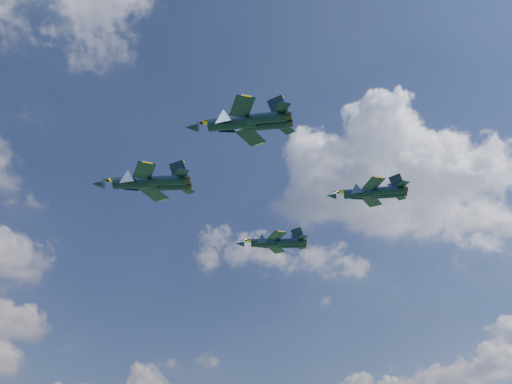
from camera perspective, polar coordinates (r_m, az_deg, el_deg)
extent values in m
cylinder|color=black|center=(99.94, -11.91, 0.91)|extent=(9.36, 7.94, 2.05)
cone|color=black|center=(101.75, -15.52, 0.82)|extent=(3.53, 3.35, 1.94)
ellipsoid|color=brown|center=(101.21, -13.94, 1.17)|extent=(3.26, 2.89, 0.94)
cube|color=black|center=(95.93, -11.13, 2.12)|extent=(4.29, 5.86, 0.21)
cube|color=black|center=(102.94, -10.16, -0.15)|extent=(6.03, 5.20, 0.21)
cube|color=black|center=(95.70, -7.46, 1.87)|extent=(2.16, 2.99, 0.16)
cube|color=black|center=(100.83, -6.93, 0.21)|extent=(3.20, 2.68, 0.16)
cube|color=black|center=(98.11, -7.77, 2.18)|extent=(3.13, 1.99, 3.43)
cube|color=black|center=(100.25, -7.54, 1.47)|extent=(2.27, 2.70, 3.43)
cylinder|color=black|center=(80.34, -2.38, 6.88)|extent=(7.76, 7.59, 1.81)
cone|color=black|center=(81.50, -6.44, 6.50)|extent=(3.07, 3.05, 1.71)
ellipsoid|color=brown|center=(81.26, -4.69, 6.99)|extent=(2.75, 2.71, 0.82)
cube|color=black|center=(77.14, -1.40, 8.52)|extent=(4.16, 5.27, 0.18)
cube|color=black|center=(83.00, -0.55, 5.60)|extent=(5.29, 4.26, 0.18)
cube|color=black|center=(77.36, 2.66, 8.43)|extent=(2.12, 2.74, 0.14)
cube|color=black|center=(81.62, 3.06, 6.29)|extent=(2.76, 2.18, 0.14)
cube|color=black|center=(79.46, 2.17, 8.57)|extent=(2.61, 1.77, 3.03)
cube|color=black|center=(81.25, 2.36, 7.65)|extent=(1.78, 2.56, 3.03)
cylinder|color=black|center=(114.66, 1.10, -5.10)|extent=(7.80, 6.50, 1.70)
cone|color=black|center=(114.84, -1.64, -5.13)|extent=(2.93, 2.77, 1.61)
ellipsoid|color=brown|center=(114.93, -0.46, -4.88)|extent=(2.71, 2.37, 0.78)
cube|color=black|center=(111.53, 2.06, -4.41)|extent=(3.51, 4.84, 0.17)
cube|color=black|center=(117.81, 2.05, -5.72)|extent=(4.99, 4.34, 0.17)
cube|color=black|center=(112.55, 4.61, -4.56)|extent=(1.76, 2.47, 0.13)
cube|color=black|center=(117.08, 4.51, -5.50)|extent=(2.65, 2.24, 0.13)
cube|color=black|center=(114.33, 4.18, -4.24)|extent=(2.61, 1.65, 2.85)
cube|color=black|center=(116.24, 4.14, -4.64)|extent=(1.90, 2.22, 2.85)
cylinder|color=black|center=(98.67, 10.55, -0.12)|extent=(7.00, 6.77, 1.62)
cone|color=black|center=(98.49, 7.52, -0.32)|extent=(2.76, 2.73, 1.53)
ellipsoid|color=brown|center=(98.76, 8.80, 0.02)|extent=(2.48, 2.42, 0.74)
cube|color=black|center=(95.92, 11.67, 0.83)|extent=(3.70, 4.72, 0.16)
cube|color=black|center=(101.68, 11.52, -0.90)|extent=(4.75, 3.85, 0.16)
cube|color=black|center=(97.22, 14.45, 0.76)|extent=(1.88, 2.45, 0.13)
cube|color=black|center=(101.36, 14.23, -0.49)|extent=(2.48, 1.97, 0.13)
cube|color=black|center=(98.90, 13.89, 1.01)|extent=(2.36, 1.59, 2.72)
cube|color=black|center=(100.64, 13.80, 0.47)|extent=(1.59, 2.29, 2.72)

